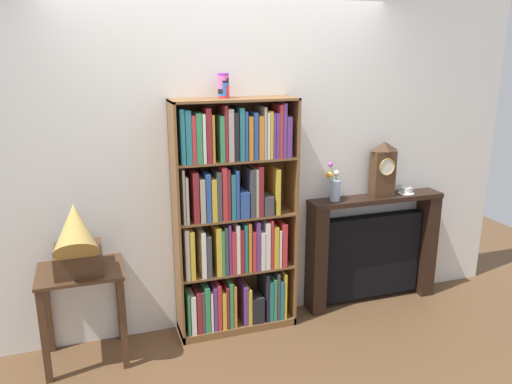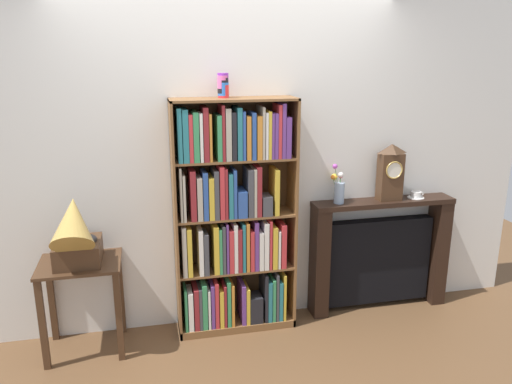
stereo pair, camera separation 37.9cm
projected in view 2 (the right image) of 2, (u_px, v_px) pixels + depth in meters
ground_plane at (239, 333)px, 3.96m from camera, size 7.87×6.40×0.02m
wall_back at (237, 162)px, 3.89m from camera, size 4.87×0.08×2.61m
bookshelf at (233, 222)px, 3.81m from camera, size 0.92×0.28×1.81m
cup_stack at (223, 85)px, 3.56m from camera, size 0.08×0.08×0.17m
side_table_left at (82, 285)px, 3.60m from camera, size 0.57×0.45×0.69m
gramophone at (75, 233)px, 3.42m from camera, size 0.31×0.51×0.57m
fireplace_mantel at (379, 255)px, 4.25m from camera, size 1.19×0.21×0.96m
mantel_clock at (390, 172)px, 4.04m from camera, size 0.19×0.13×0.46m
flower_vase at (339, 188)px, 3.99m from camera, size 0.11×0.12×0.31m
teacup_with_saucer at (416, 195)px, 4.15m from camera, size 0.14×0.14×0.05m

